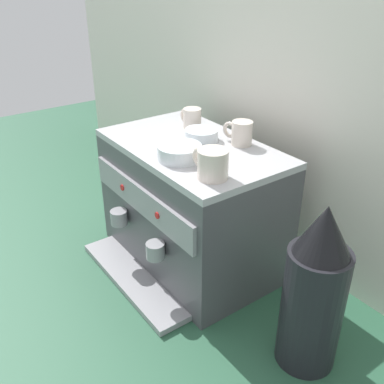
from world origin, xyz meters
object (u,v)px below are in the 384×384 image
Objects in this scene: ceramic_bowl_0 at (180,152)px; coffee_grinder at (314,293)px; ceramic_cup_1 at (241,133)px; ceramic_cup_2 at (212,164)px; ceramic_cup_0 at (192,119)px; milk_pitcher at (128,196)px; ceramic_bowl_1 at (201,135)px; espresso_machine at (191,205)px.

coffee_grinder is at bearing 9.06° from ceramic_bowl_0.
ceramic_cup_2 is at bearing -58.73° from ceramic_cup_1.
milk_pitcher is at bearing -163.23° from ceramic_cup_0.
ceramic_bowl_0 is at bearing -60.41° from ceramic_bowl_1.
coffee_grinder is at bearing -1.34° from espresso_machine.
ceramic_cup_1 is 0.22× the size of coffee_grinder.
ceramic_bowl_0 is at bearing -94.73° from ceramic_cup_1.
ceramic_cup_2 is at bearing -6.61° from milk_pitcher.
espresso_machine is at bearing 1.57° from milk_pitcher.
coffee_grinder is (0.45, -0.14, -0.25)m from ceramic_cup_1.
ceramic_cup_1 reaches higher than coffee_grinder.
ceramic_cup_2 reaches higher than espresso_machine.
ceramic_cup_2 reaches higher than ceramic_cup_0.
coffee_grinder is at bearing -8.53° from ceramic_cup_0.
ceramic_cup_0 is 0.70m from coffee_grinder.
ceramic_cup_1 is 0.22m from ceramic_bowl_0.
espresso_machine is at bearing 127.41° from ceramic_bowl_0.
ceramic_bowl_1 is at bearing 148.96° from ceramic_cup_2.
ceramic_bowl_0 is 0.53m from coffee_grinder.
ceramic_bowl_0 is (0.07, -0.09, 0.24)m from espresso_machine.
ceramic_bowl_0 is at bearing -52.59° from espresso_machine.
coffee_grinder is at bearing -17.39° from ceramic_cup_1.
ceramic_cup_1 reaches higher than ceramic_cup_0.
ceramic_cup_0 reaches higher than espresso_machine.
ceramic_bowl_1 is 0.23× the size of coffee_grinder.
ceramic_cup_1 reaches higher than ceramic_bowl_0.
ceramic_bowl_1 is at bearing -19.19° from ceramic_cup_0.
espresso_machine is 0.35m from ceramic_cup_2.
espresso_machine reaches higher than milk_pitcher.
ceramic_cup_0 is 0.25m from ceramic_bowl_0.
milk_pitcher is at bearing -164.83° from ceramic_cup_1.
ceramic_cup_1 is 0.13m from ceramic_bowl_1.
milk_pitcher is (-0.50, 0.08, -0.39)m from ceramic_bowl_0.
ceramic_cup_2 is (0.13, -0.22, 0.00)m from ceramic_cup_1.
coffee_grinder is (0.65, -0.10, -0.25)m from ceramic_cup_0.
coffee_grinder is (0.55, -0.06, -0.23)m from ceramic_bowl_1.
milk_pitcher is (-0.52, -0.14, -0.41)m from ceramic_cup_1.
ceramic_bowl_0 is (-0.15, -0.00, -0.02)m from ceramic_cup_2.
ceramic_cup_1 is 0.53m from coffee_grinder.
ceramic_bowl_0 reaches higher than espresso_machine.
ceramic_cup_0 is at bearing 152.41° from ceramic_cup_2.
espresso_machine is 4.69× the size of ceramic_bowl_0.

